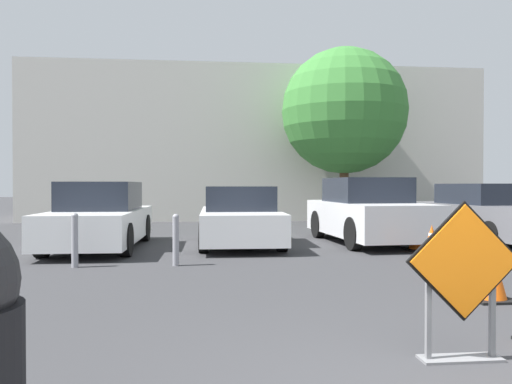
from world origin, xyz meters
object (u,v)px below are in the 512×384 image
object	(u,v)px
traffic_cone_fourth	(432,243)
parked_car_second	(240,218)
parked_car_third	(367,212)
traffic_cone_second	(491,272)
traffic_cone_fifth	(418,231)
traffic_cone_third	(452,250)
bollard_nearest	(176,238)
parked_car_fourth	(486,214)
bollard_second	(75,238)
road_closed_sign	(463,277)
parked_car_nearest	(100,218)

from	to	relation	value
traffic_cone_fourth	parked_car_second	distance (m)	4.37
parked_car_third	traffic_cone_fourth	bearing A→B (deg)	90.86
traffic_cone_second	traffic_cone_fifth	xyz separation A→B (m)	(1.10, 4.55, 0.06)
traffic_cone_third	bollard_nearest	xyz separation A→B (m)	(-4.18, 1.50, 0.07)
traffic_cone_fifth	parked_car_fourth	world-z (taller)	parked_car_fourth
traffic_cone_fourth	bollard_nearest	world-z (taller)	bollard_nearest
parked_car_third	bollard_nearest	distance (m)	5.31
traffic_cone_second	bollard_second	distance (m)	6.32
road_closed_sign	parked_car_third	size ratio (longest dim) A/B	0.29
traffic_cone_third	traffic_cone_fifth	world-z (taller)	traffic_cone_third
bollard_second	traffic_cone_fourth	bearing A→B (deg)	0.76
road_closed_sign	bollard_second	bearing A→B (deg)	130.35
traffic_cone_fifth	bollard_nearest	distance (m)	5.23
bollard_nearest	bollard_second	bearing A→B (deg)	180.00
parked_car_third	bollard_nearest	world-z (taller)	parked_car_third
road_closed_sign	bollard_nearest	xyz separation A→B (m)	(-2.50, 4.91, -0.20)
traffic_cone_fifth	parked_car_third	distance (m)	1.60
traffic_cone_third	parked_car_nearest	size ratio (longest dim) A/B	0.19
traffic_cone_third	parked_car_third	distance (m)	4.52
parked_car_third	parked_car_nearest	bearing A→B (deg)	0.36
parked_car_second	bollard_nearest	xyz separation A→B (m)	(-1.30, -2.92, -0.15)
bollard_nearest	road_closed_sign	bearing A→B (deg)	-63.03
traffic_cone_third	parked_car_second	distance (m)	5.28
parked_car_third	road_closed_sign	bearing A→B (deg)	72.97
traffic_cone_second	traffic_cone_fourth	size ratio (longest dim) A/B	1.06
road_closed_sign	traffic_cone_third	xyz separation A→B (m)	(1.68, 3.41, -0.26)
traffic_cone_second	traffic_cone_fourth	xyz separation A→B (m)	(0.71, 3.06, -0.02)
road_closed_sign	parked_car_nearest	size ratio (longest dim) A/B	0.29
traffic_cone_fourth	bollard_second	xyz separation A→B (m)	(-6.28, -0.08, 0.17)
traffic_cone_fifth	bollard_nearest	world-z (taller)	bollard_nearest
parked_car_nearest	traffic_cone_fifth	bearing A→B (deg)	172.45
parked_car_third	bollard_nearest	xyz separation A→B (m)	(-4.37, -3.00, -0.25)
parked_car_nearest	bollard_nearest	world-z (taller)	parked_car_nearest
traffic_cone_second	traffic_cone_third	distance (m)	1.51
traffic_cone_fourth	parked_car_third	xyz separation A→B (m)	(-0.23, 2.92, 0.40)
traffic_cone_second	parked_car_second	distance (m)	6.45
bollard_second	road_closed_sign	bearing A→B (deg)	-49.65
road_closed_sign	traffic_cone_fifth	xyz separation A→B (m)	(2.50, 6.48, -0.27)
road_closed_sign	bollard_second	xyz separation A→B (m)	(-4.17, 4.91, -0.18)
traffic_cone_fourth	bollard_second	bearing A→B (deg)	-179.24
road_closed_sign	bollard_nearest	size ratio (longest dim) A/B	1.42
parked_car_nearest	parked_car_third	size ratio (longest dim) A/B	1.01
traffic_cone_fourth	bollard_nearest	distance (m)	4.61
parked_car_third	bollard_second	distance (m)	6.75
parked_car_nearest	parked_car_second	distance (m)	3.10
traffic_cone_fourth	parked_car_fourth	xyz separation A→B (m)	(2.84, 3.05, 0.34)
traffic_cone_fourth	traffic_cone_fifth	xyz separation A→B (m)	(0.39, 1.49, 0.08)
bollard_second	traffic_cone_fifth	bearing A→B (deg)	13.24
traffic_cone_second	parked_car_second	world-z (taller)	parked_car_second
parked_car_second	parked_car_nearest	bearing A→B (deg)	7.50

